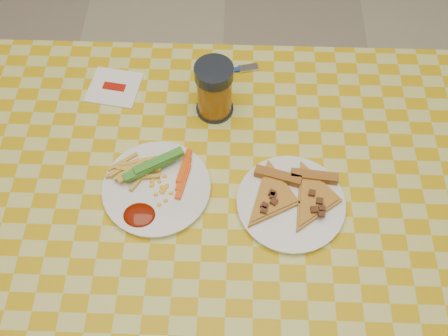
{
  "coord_description": "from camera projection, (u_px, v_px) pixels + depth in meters",
  "views": [
    {
      "loc": [
        0.06,
        -0.48,
        1.68
      ],
      "look_at": [
        0.04,
        0.06,
        0.78
      ],
      "focal_mm": 40.0,
      "sensor_mm": 36.0,
      "label": 1
    }
  ],
  "objects": [
    {
      "name": "table",
      "position": [
        205.0,
        213.0,
        1.11
      ],
      "size": [
        1.28,
        0.88,
        0.76
      ],
      "color": "silver",
      "rests_on": "ground"
    },
    {
      "name": "napkin",
      "position": [
        114.0,
        87.0,
        1.19
      ],
      "size": [
        0.13,
        0.13,
        0.01
      ],
      "rotation": [
        0.0,
        0.0,
        -0.15
      ],
      "color": "white",
      "rests_on": "table"
    },
    {
      "name": "fries_veggies",
      "position": [
        153.0,
        178.0,
        1.04
      ],
      "size": [
        0.2,
        0.18,
        0.04
      ],
      "color": "gold",
      "rests_on": "plate_left"
    },
    {
      "name": "drink_glass",
      "position": [
        214.0,
        90.0,
        1.1
      ],
      "size": [
        0.09,
        0.09,
        0.14
      ],
      "color": "black",
      "rests_on": "table"
    },
    {
      "name": "pizza_slices",
      "position": [
        293.0,
        194.0,
        1.02
      ],
      "size": [
        0.23,
        0.21,
        0.02
      ],
      "color": "#B07736",
      "rests_on": "plate_right"
    },
    {
      "name": "fork",
      "position": [
        229.0,
        71.0,
        1.22
      ],
      "size": [
        0.15,
        0.05,
        0.01
      ],
      "rotation": [
        0.0,
        0.0,
        0.23
      ],
      "color": "navy",
      "rests_on": "table"
    },
    {
      "name": "plate_right",
      "position": [
        291.0,
        204.0,
        1.03
      ],
      "size": [
        0.29,
        0.29,
        0.01
      ],
      "primitive_type": "cylinder",
      "rotation": [
        0.0,
        0.0,
        0.43
      ],
      "color": "white",
      "rests_on": "table"
    },
    {
      "name": "plate_left",
      "position": [
        157.0,
        189.0,
        1.05
      ],
      "size": [
        0.22,
        0.22,
        0.01
      ],
      "primitive_type": "cylinder",
      "rotation": [
        0.0,
        0.0,
        -0.0
      ],
      "color": "white",
      "rests_on": "table"
    },
    {
      "name": "ground",
      "position": [
        212.0,
        300.0,
        1.69
      ],
      "size": [
        8.0,
        8.0,
        0.0
      ],
      "primitive_type": "plane",
      "color": "beige",
      "rests_on": "ground"
    }
  ]
}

